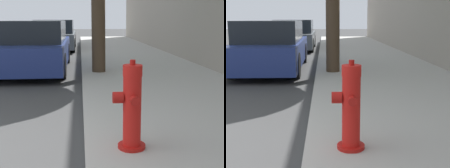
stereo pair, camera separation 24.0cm
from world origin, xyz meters
TOP-DOWN VIEW (x-y plane):
  - fire_hydrant at (2.35, 0.17)m, footprint 0.33×0.35m
  - parked_car_near at (0.66, 5.92)m, footprint 1.71×4.42m
  - parked_car_mid at (0.75, 11.76)m, footprint 1.78×4.40m

SIDE VIEW (x-z plane):
  - fire_hydrant at x=2.35m, z-range 0.09..0.99m
  - parked_car_mid at x=0.75m, z-range -0.03..1.32m
  - parked_car_near at x=0.66m, z-range -0.02..1.33m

